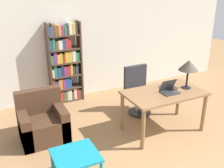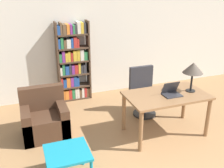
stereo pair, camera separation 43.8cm
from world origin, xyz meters
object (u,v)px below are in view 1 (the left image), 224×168
laptop (169,90)px  armchair (43,124)px  office_chair (138,92)px  desk (164,98)px  bookshelf (64,65)px  side_table_blue (76,158)px  table_lamp (189,66)px

laptop → armchair: bearing=160.6°
armchair → office_chair: bearing=3.9°
desk → office_chair: office_chair is taller
bookshelf → armchair: bearing=-121.2°
desk → office_chair: bearing=91.3°
desk → side_table_blue: size_ratio=2.39×
desk → bookshelf: bookshelf is taller
laptop → table_lamp: table_lamp is taller
desk → laptop: laptop is taller
bookshelf → table_lamp: bearing=-50.7°
laptop → side_table_blue: 2.09m
laptop → office_chair: laptop is taller
side_table_blue → table_lamp: bearing=14.2°
table_lamp → side_table_blue: (-2.39, -0.60, -0.81)m
desk → armchair: bearing=161.4°
desk → table_lamp: (0.48, -0.02, 0.54)m
office_chair → side_table_blue: office_chair is taller
armchair → side_table_blue: bearing=-83.0°
table_lamp → bookshelf: bookshelf is taller
office_chair → bookshelf: size_ratio=0.55×
armchair → bookshelf: 1.71m
office_chair → table_lamp: bearing=-59.7°
table_lamp → armchair: size_ratio=0.62×
office_chair → armchair: 2.06m
desk → laptop: (0.06, -0.05, 0.16)m
desk → armchair: 2.21m
office_chair → laptop: bearing=-84.9°
desk → laptop: 0.18m
office_chair → armchair: office_chair is taller
laptop → bookshelf: bookshelf is taller
bookshelf → side_table_blue: bearing=-104.0°
table_lamp → laptop: bearing=-175.9°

